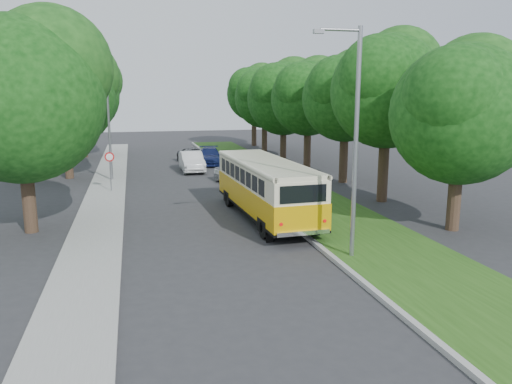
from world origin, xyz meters
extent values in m
plane|color=#2C2C2F|center=(0.00, 0.00, 0.00)|extent=(120.00, 120.00, 0.00)
cube|color=gray|center=(3.60, 5.00, 0.07)|extent=(0.20, 70.00, 0.15)
cube|color=#234A13|center=(5.95, 5.00, 0.07)|extent=(4.50, 70.00, 0.13)
cube|color=gray|center=(-4.80, 5.00, 0.06)|extent=(2.20, 70.00, 0.12)
cylinder|color=#332319|center=(10.15, 0.00, 1.67)|extent=(0.56, 0.56, 3.35)
sphere|color=#0C360C|center=(10.15, 0.00, 4.95)|extent=(5.85, 5.85, 5.85)
sphere|color=#0C360C|center=(11.18, 0.58, 6.12)|extent=(4.38, 4.38, 4.38)
sphere|color=#0C360C|center=(9.28, -0.73, 5.68)|extent=(4.09, 4.09, 4.09)
cylinder|color=#332319|center=(9.96, 6.00, 2.13)|extent=(0.56, 0.56, 4.26)
sphere|color=#0C360C|center=(9.96, 6.00, 5.91)|extent=(5.98, 5.98, 5.98)
sphere|color=#0C360C|center=(11.01, 6.60, 7.10)|extent=(4.49, 4.49, 4.49)
sphere|color=#0C360C|center=(9.06, 5.25, 6.65)|extent=(4.19, 4.19, 4.19)
cylinder|color=#332319|center=(10.28, 12.00, 1.98)|extent=(0.56, 0.56, 3.95)
sphere|color=#0C360C|center=(10.28, 12.00, 5.49)|extent=(5.61, 5.61, 5.61)
sphere|color=#0C360C|center=(11.26, 12.56, 6.62)|extent=(4.21, 4.21, 4.21)
sphere|color=#0C360C|center=(9.44, 11.30, 6.20)|extent=(3.92, 3.92, 3.92)
cylinder|color=#332319|center=(9.90, 18.00, 1.93)|extent=(0.56, 0.56, 3.86)
sphere|color=#0C360C|center=(9.90, 18.00, 5.41)|extent=(5.64, 5.64, 5.64)
sphere|color=#0C360C|center=(10.89, 18.56, 6.54)|extent=(4.23, 4.23, 4.23)
sphere|color=#0C360C|center=(9.05, 17.30, 6.12)|extent=(3.95, 3.95, 3.95)
cylinder|color=#332319|center=(9.80, 24.00, 1.79)|extent=(0.56, 0.56, 3.58)
sphere|color=#0C360C|center=(9.80, 24.00, 5.33)|extent=(6.36, 6.36, 6.36)
sphere|color=#0C360C|center=(10.91, 24.64, 6.60)|extent=(4.77, 4.77, 4.77)
sphere|color=#0C360C|center=(8.84, 23.21, 6.12)|extent=(4.45, 4.45, 4.45)
cylinder|color=#332319|center=(9.67, 30.00, 1.84)|extent=(0.56, 0.56, 3.68)
sphere|color=#0C360C|center=(9.67, 30.00, 5.31)|extent=(5.91, 5.91, 5.91)
sphere|color=#0C360C|center=(10.70, 30.59, 6.49)|extent=(4.43, 4.43, 4.43)
sphere|color=#0C360C|center=(8.78, 29.26, 6.05)|extent=(4.14, 4.14, 4.14)
cylinder|color=#332319|center=(10.05, 36.00, 2.02)|extent=(0.56, 0.56, 4.05)
sphere|color=#0C360C|center=(10.05, 36.00, 5.69)|extent=(5.97, 5.97, 5.97)
sphere|color=#0C360C|center=(11.09, 36.60, 6.88)|extent=(4.48, 4.48, 4.48)
sphere|color=#0C360C|center=(9.15, 35.25, 6.43)|extent=(4.18, 4.18, 4.18)
cylinder|color=#332319|center=(-7.50, 4.00, 1.84)|extent=(0.56, 0.56, 3.68)
sphere|color=#0C360C|center=(-7.50, 4.00, 5.55)|extent=(6.80, 6.80, 6.80)
sphere|color=#0C360C|center=(-6.31, 4.68, 6.91)|extent=(5.10, 5.10, 5.10)
cylinder|color=#332319|center=(-7.50, 18.00, 1.84)|extent=(0.56, 0.56, 3.68)
sphere|color=#0C360C|center=(-7.50, 18.00, 5.55)|extent=(6.80, 6.80, 6.80)
sphere|color=#0C360C|center=(-6.31, 18.68, 6.91)|extent=(5.10, 5.10, 5.10)
sphere|color=#0C360C|center=(-8.52, 17.15, 6.40)|extent=(4.76, 4.76, 4.76)
cylinder|color=#332319|center=(-7.50, 30.00, 1.84)|extent=(0.56, 0.56, 3.68)
sphere|color=#0C360C|center=(-7.50, 30.00, 5.55)|extent=(6.80, 6.80, 6.80)
sphere|color=#0C360C|center=(-6.31, 30.68, 6.91)|extent=(5.10, 5.10, 5.10)
sphere|color=#0C360C|center=(-8.52, 29.15, 6.40)|extent=(4.76, 4.76, 4.76)
cylinder|color=gray|center=(4.30, -2.50, 4.00)|extent=(0.16, 0.16, 8.00)
cylinder|color=gray|center=(3.60, -2.50, 7.85)|extent=(1.40, 0.10, 0.10)
cube|color=gray|center=(2.85, -2.50, 7.78)|extent=(0.35, 0.16, 0.14)
cylinder|color=gray|center=(-4.60, 16.00, 3.75)|extent=(0.16, 0.16, 7.50)
cylinder|color=gray|center=(-5.30, 16.00, 7.35)|extent=(1.40, 0.10, 0.10)
cube|color=gray|center=(-6.05, 16.00, 7.28)|extent=(0.35, 0.16, 0.14)
cylinder|color=gray|center=(-4.50, 12.00, 1.25)|extent=(0.06, 0.06, 2.50)
cone|color=red|center=(-4.50, 11.96, 2.15)|extent=(0.56, 0.02, 0.56)
cone|color=white|center=(-4.50, 11.94, 2.15)|extent=(0.40, 0.02, 0.40)
imported|color=silver|center=(3.00, 13.38, 0.61)|extent=(2.00, 3.76, 1.22)
imported|color=white|center=(1.11, 19.13, 0.74)|extent=(1.61, 4.52, 1.49)
imported|color=#121C4F|center=(3.00, 22.55, 0.68)|extent=(2.39, 4.83, 1.35)
imported|color=#4E5155|center=(1.84, 23.53, 0.62)|extent=(2.74, 4.76, 1.25)
camera|label=1|loc=(-3.11, -18.24, 5.85)|focal=35.00mm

